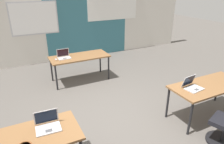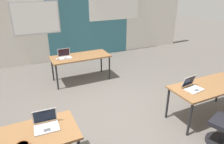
# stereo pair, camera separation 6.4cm
# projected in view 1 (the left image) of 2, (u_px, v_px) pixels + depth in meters

# --- Properties ---
(ground_plane) EXTENTS (24.00, 24.00, 0.00)m
(ground_plane) POSITION_uv_depth(u_px,v_px,m) (116.00, 122.00, 4.12)
(ground_plane) COLOR #56514C
(back_wall_assembly) EXTENTS (10.00, 0.27, 2.80)m
(back_wall_assembly) POSITION_uv_depth(u_px,v_px,m) (61.00, 20.00, 7.02)
(back_wall_assembly) COLOR silver
(back_wall_assembly) RESTS_ON ground
(desk_near_left) EXTENTS (1.60, 0.70, 0.72)m
(desk_near_left) POSITION_uv_depth(u_px,v_px,m) (18.00, 144.00, 2.64)
(desk_near_left) COLOR brown
(desk_near_left) RESTS_ON ground
(desk_near_right) EXTENTS (1.60, 0.70, 0.72)m
(desk_near_right) POSITION_uv_depth(u_px,v_px,m) (209.00, 87.00, 4.08)
(desk_near_right) COLOR brown
(desk_near_right) RESTS_ON ground
(desk_far_center) EXTENTS (1.60, 0.70, 0.72)m
(desk_far_center) POSITION_uv_depth(u_px,v_px,m) (80.00, 58.00, 5.66)
(desk_far_center) COLOR brown
(desk_far_center) RESTS_ON ground
(laptop_near_left_inner) EXTENTS (0.34, 0.29, 0.24)m
(laptop_near_left_inner) POSITION_uv_depth(u_px,v_px,m) (48.00, 124.00, 2.83)
(laptop_near_left_inner) COLOR #B7B7BC
(laptop_near_left_inner) RESTS_ON desk_near_left
(laptop_near_right_inner) EXTENTS (0.36, 0.33, 0.23)m
(laptop_near_right_inner) POSITION_uv_depth(u_px,v_px,m) (192.00, 86.00, 3.89)
(laptop_near_right_inner) COLOR #B7B7BC
(laptop_near_right_inner) RESTS_ON desk_near_right
(laptop_far_left) EXTENTS (0.33, 0.27, 0.24)m
(laptop_far_left) POSITION_uv_depth(u_px,v_px,m) (64.00, 56.00, 5.48)
(laptop_far_left) COLOR #B7B7BC
(laptop_far_left) RESTS_ON desk_far_center
(mouse_far_left) EXTENTS (0.06, 0.10, 0.03)m
(mouse_far_left) POSITION_uv_depth(u_px,v_px,m) (56.00, 59.00, 5.35)
(mouse_far_left) COLOR #B2B2B7
(mouse_far_left) RESTS_ON desk_far_center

